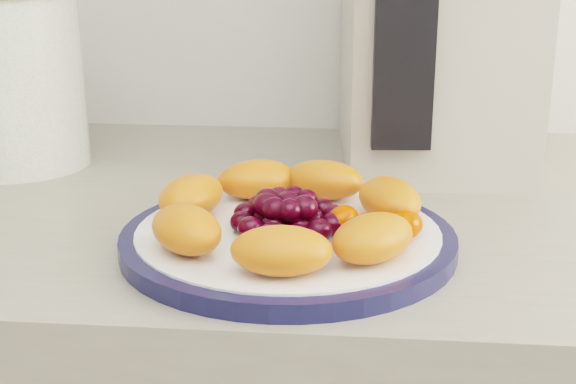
{
  "coord_description": "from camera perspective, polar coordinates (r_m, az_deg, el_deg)",
  "views": [
    {
      "loc": [
        0.03,
        0.43,
        1.15
      ],
      "look_at": [
        -0.03,
        1.05,
        0.95
      ],
      "focal_mm": 50.0,
      "sensor_mm": 36.0,
      "label": 1
    }
  ],
  "objects": [
    {
      "name": "fruit_plate",
      "position": [
        0.67,
        0.24,
        -1.28
      ],
      "size": [
        0.24,
        0.24,
        0.04
      ],
      "color": "#DC5314",
      "rests_on": "plate_face"
    },
    {
      "name": "plate_rim",
      "position": [
        0.67,
        -0.0,
        -3.44
      ],
      "size": [
        0.28,
        0.28,
        0.01
      ],
      "primitive_type": "cylinder",
      "color": "#121539",
      "rests_on": "counter"
    },
    {
      "name": "plate_face",
      "position": [
        0.67,
        -0.0,
        -3.36
      ],
      "size": [
        0.26,
        0.26,
        0.02
      ],
      "primitive_type": "cylinder",
      "color": "white",
      "rests_on": "counter"
    },
    {
      "name": "canister",
      "position": [
        0.96,
        -19.04,
        7.37
      ],
      "size": [
        0.17,
        0.17,
        0.19
      ],
      "primitive_type": "cylinder",
      "rotation": [
        0.0,
        0.0,
        -0.05
      ],
      "color": "#516C26",
      "rests_on": "counter"
    },
    {
      "name": "appliance_panel",
      "position": [
        0.79,
        8.37,
        12.1
      ],
      "size": [
        0.06,
        0.02,
        0.25
      ],
      "primitive_type": "cube",
      "rotation": [
        0.0,
        0.0,
        0.07
      ],
      "color": "black",
      "rests_on": "appliance_body"
    },
    {
      "name": "appliance_body",
      "position": [
        0.94,
        10.36,
        12.55
      ],
      "size": [
        0.21,
        0.29,
        0.34
      ],
      "primitive_type": "cube",
      "rotation": [
        0.0,
        0.0,
        0.07
      ],
      "color": "#B2AC9B",
      "rests_on": "counter"
    }
  ]
}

